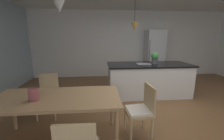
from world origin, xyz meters
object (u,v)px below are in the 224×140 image
at_px(dining_table, 57,101).
at_px(potted_plant_on_island, 155,58).
at_px(refrigerator, 154,54).
at_px(chair_kitchen_end, 141,109).
at_px(vase_on_dining_table, 33,95).
at_px(chair_far_left, 48,94).
at_px(kitchen_island, 148,79).

bearing_deg(dining_table, potted_plant_on_island, 38.65).
xyz_separation_m(refrigerator, potted_plant_on_island, (-0.68, -1.81, 0.11)).
height_order(chair_kitchen_end, potted_plant_on_island, potted_plant_on_island).
bearing_deg(dining_table, vase_on_dining_table, -159.95).
height_order(dining_table, chair_far_left, chair_far_left).
relative_size(dining_table, chair_kitchen_end, 2.16).
bearing_deg(kitchen_island, chair_far_left, -159.06).
xyz_separation_m(chair_far_left, potted_plant_on_island, (2.60, 0.94, 0.60)).
relative_size(chair_far_left, vase_on_dining_table, 4.99).
distance_m(chair_far_left, vase_on_dining_table, 0.99).
xyz_separation_m(chair_far_left, vase_on_dining_table, (0.15, -0.91, 0.35)).
xyz_separation_m(chair_kitchen_end, vase_on_dining_table, (-1.59, -0.11, 0.35)).
relative_size(kitchen_island, potted_plant_on_island, 7.11).
distance_m(chair_kitchen_end, vase_on_dining_table, 1.63).
bearing_deg(chair_far_left, refrigerator, 39.83).
distance_m(chair_far_left, kitchen_island, 2.62).
height_order(chair_far_left, potted_plant_on_island, potted_plant_on_island).
bearing_deg(kitchen_island, refrigerator, 64.99).
relative_size(chair_kitchen_end, vase_on_dining_table, 4.99).
xyz_separation_m(dining_table, refrigerator, (2.86, 3.55, 0.29)).
bearing_deg(chair_kitchen_end, vase_on_dining_table, -176.18).
height_order(chair_kitchen_end, refrigerator, refrigerator).
xyz_separation_m(chair_far_left, kitchen_island, (2.45, 0.94, -0.01)).
distance_m(chair_far_left, refrigerator, 4.31).
distance_m(chair_far_left, potted_plant_on_island, 2.83).
relative_size(kitchen_island, refrigerator, 1.19).
bearing_deg(vase_on_dining_table, dining_table, 20.05).
xyz_separation_m(kitchen_island, vase_on_dining_table, (-2.30, -1.84, 0.37)).
height_order(dining_table, refrigerator, refrigerator).
bearing_deg(dining_table, chair_far_left, 117.73).
bearing_deg(potted_plant_on_island, vase_on_dining_table, -143.11).
xyz_separation_m(chair_kitchen_end, chair_far_left, (-1.73, 0.80, 0.00)).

